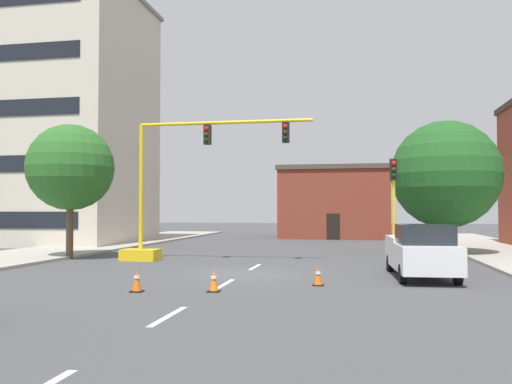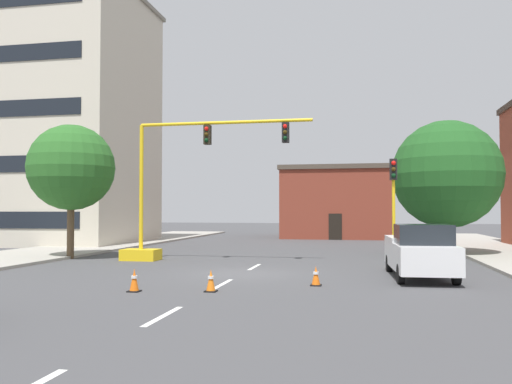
# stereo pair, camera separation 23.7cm
# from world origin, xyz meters

# --- Properties ---
(ground_plane) EXTENTS (160.00, 160.00, 0.00)m
(ground_plane) POSITION_xyz_m (0.00, 0.00, 0.00)
(ground_plane) COLOR #424244
(sidewalk_left) EXTENTS (6.00, 56.00, 0.14)m
(sidewalk_left) POSITION_xyz_m (-12.96, 8.00, 0.07)
(sidewalk_left) COLOR #9E998E
(sidewalk_left) RESTS_ON ground_plane
(lane_stripe_seg_1) EXTENTS (0.16, 2.40, 0.01)m
(lane_stripe_seg_1) POSITION_xyz_m (0.00, -8.50, 0.00)
(lane_stripe_seg_1) COLOR silver
(lane_stripe_seg_1) RESTS_ON ground_plane
(lane_stripe_seg_2) EXTENTS (0.16, 2.40, 0.01)m
(lane_stripe_seg_2) POSITION_xyz_m (0.00, -3.00, 0.00)
(lane_stripe_seg_2) COLOR silver
(lane_stripe_seg_2) RESTS_ON ground_plane
(lane_stripe_seg_3) EXTENTS (0.16, 2.40, 0.01)m
(lane_stripe_seg_3) POSITION_xyz_m (0.00, 2.50, 0.00)
(lane_stripe_seg_3) COLOR silver
(lane_stripe_seg_3) RESTS_ON ground_plane
(building_tall_left) EXTENTS (14.81, 11.31, 18.74)m
(building_tall_left) POSITION_xyz_m (-18.94, 16.21, 9.38)
(building_tall_left) COLOR beige
(building_tall_left) RESTS_ON ground_plane
(building_brick_center) EXTENTS (9.80, 9.49, 6.37)m
(building_brick_center) POSITION_xyz_m (2.50, 29.16, 3.20)
(building_brick_center) COLOR brown
(building_brick_center) RESTS_ON ground_plane
(traffic_signal_gantry) EXTENTS (9.46, 1.20, 6.83)m
(traffic_signal_gantry) POSITION_xyz_m (-4.93, 4.47, 2.27)
(traffic_signal_gantry) COLOR yellow
(traffic_signal_gantry) RESTS_ON ground_plane
(traffic_light_pole_right) EXTENTS (0.32, 0.47, 4.80)m
(traffic_light_pole_right) POSITION_xyz_m (6.05, 4.14, 3.53)
(traffic_light_pole_right) COLOR yellow
(traffic_light_pole_right) RESTS_ON ground_plane
(tree_left_near) EXTENTS (4.43, 4.43, 6.91)m
(tree_left_near) POSITION_xyz_m (-10.07, 4.58, 4.68)
(tree_left_near) COLOR brown
(tree_left_near) RESTS_ON ground_plane
(tree_right_mid) EXTENTS (5.93, 5.93, 7.44)m
(tree_right_mid) POSITION_xyz_m (9.26, 10.26, 4.47)
(tree_right_mid) COLOR #4C3823
(tree_right_mid) RESTS_ON ground_plane
(pickup_truck_white) EXTENTS (2.28, 5.50, 1.99)m
(pickup_truck_white) POSITION_xyz_m (6.71, -0.01, 0.97)
(pickup_truck_white) COLOR white
(pickup_truck_white) RESTS_ON ground_plane
(traffic_cone_roadside_a) EXTENTS (0.36, 0.36, 0.68)m
(traffic_cone_roadside_a) POSITION_xyz_m (0.07, -4.69, 0.33)
(traffic_cone_roadside_a) COLOR black
(traffic_cone_roadside_a) RESTS_ON ground_plane
(traffic_cone_roadside_b) EXTENTS (0.36, 0.36, 0.65)m
(traffic_cone_roadside_b) POSITION_xyz_m (3.12, -2.76, 0.32)
(traffic_cone_roadside_b) COLOR black
(traffic_cone_roadside_b) RESTS_ON ground_plane
(traffic_cone_roadside_c) EXTENTS (0.36, 0.36, 0.70)m
(traffic_cone_roadside_c) POSITION_xyz_m (-2.23, -5.14, 0.35)
(traffic_cone_roadside_c) COLOR black
(traffic_cone_roadside_c) RESTS_ON ground_plane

